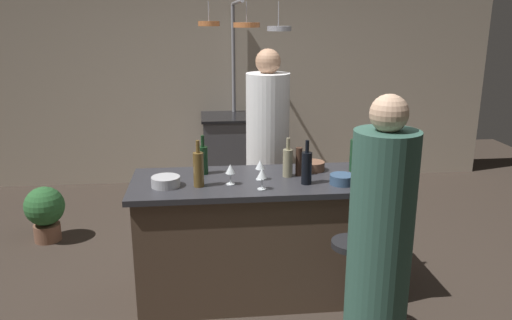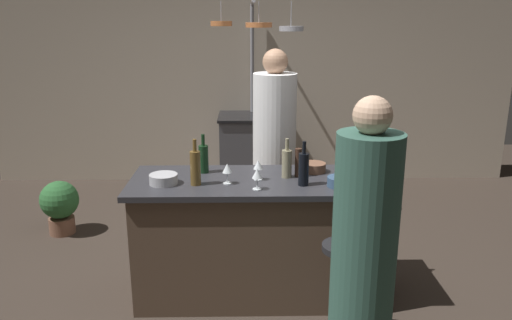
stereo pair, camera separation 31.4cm
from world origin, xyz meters
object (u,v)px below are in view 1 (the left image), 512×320
at_px(wine_bottle_white, 288,162).
at_px(mixing_bowl_steel, 166,182).
at_px(wine_bottle_amber, 198,169).
at_px(wine_bottle_dark, 307,167).
at_px(wine_glass_near_right_guest, 260,166).
at_px(wine_glass_by_chef, 230,170).
at_px(guest_right, 379,255).
at_px(mixing_bowl_blue, 342,179).
at_px(potted_plant, 45,210).
at_px(mixing_bowl_wooden, 313,166).
at_px(stove_range, 236,152).
at_px(wine_bottle_red, 203,159).
at_px(chef, 267,159).
at_px(bar_stool_right, 350,285).
at_px(wine_glass_near_left_guest, 262,174).
at_px(wine_bottle_green, 354,154).
at_px(pepper_mill, 299,162).

distance_m(wine_bottle_white, mixing_bowl_steel, 0.88).
relative_size(wine_bottle_white, wine_bottle_amber, 0.89).
relative_size(wine_bottle_dark, wine_glass_near_right_guest, 2.12).
bearing_deg(wine_glass_by_chef, guest_right, -49.37).
distance_m(wine_glass_near_right_guest, mixing_bowl_blue, 0.58).
xyz_separation_m(potted_plant, mixing_bowl_wooden, (2.28, -0.95, 0.64)).
bearing_deg(mixing_bowl_steel, stove_range, 75.77).
height_order(wine_bottle_white, wine_bottle_red, wine_bottle_red).
height_order(chef, mixing_bowl_blue, chef).
distance_m(bar_stool_right, wine_bottle_amber, 1.25).
bearing_deg(wine_glass_near_left_guest, stove_range, 89.96).
xyz_separation_m(wine_glass_near_right_guest, mixing_bowl_blue, (0.55, -0.15, -0.07)).
relative_size(wine_glass_near_left_guest, wine_glass_by_chef, 1.00).
relative_size(bar_stool_right, guest_right, 0.41).
distance_m(wine_bottle_red, wine_glass_by_chef, 0.32).
relative_size(wine_glass_near_left_guest, mixing_bowl_steel, 0.75).
relative_size(guest_right, mixing_bowl_blue, 9.66).
bearing_deg(wine_bottle_red, mixing_bowl_wooden, 0.04).
distance_m(wine_bottle_white, wine_bottle_green, 0.52).
height_order(wine_bottle_white, mixing_bowl_blue, wine_bottle_white).
xyz_separation_m(wine_bottle_green, mixing_bowl_blue, (-0.17, -0.29, -0.09)).
height_order(pepper_mill, wine_bottle_green, wine_bottle_green).
relative_size(stove_range, wine_glass_by_chef, 6.10).
height_order(chef, potted_plant, chef).
bearing_deg(wine_bottle_dark, stove_range, 97.06).
relative_size(potted_plant, mixing_bowl_steel, 2.66).
bearing_deg(guest_right, wine_glass_near_right_guest, 119.39).
relative_size(pepper_mill, wine_glass_by_chef, 1.44).
bearing_deg(wine_bottle_white, chef, 93.43).
bearing_deg(mixing_bowl_steel, bar_stool_right, -24.51).
distance_m(wine_bottle_red, mixing_bowl_blue, 1.01).
distance_m(stove_range, mixing_bowl_wooden, 2.37).
bearing_deg(wine_glass_near_right_guest, mixing_bowl_blue, -15.40).
height_order(potted_plant, wine_glass_by_chef, wine_glass_by_chef).
xyz_separation_m(wine_bottle_amber, wine_glass_near_right_guest, (0.43, 0.10, -0.02)).
xyz_separation_m(wine_bottle_white, wine_bottle_dark, (0.10, -0.18, 0.01)).
xyz_separation_m(bar_stool_right, guest_right, (0.04, -0.36, 0.39)).
height_order(pepper_mill, wine_glass_by_chef, pepper_mill).
relative_size(wine_bottle_amber, mixing_bowl_steel, 1.65).
bearing_deg(wine_bottle_red, wine_bottle_white, -11.93).
relative_size(pepper_mill, mixing_bowl_wooden, 1.19).
xyz_separation_m(wine_bottle_green, mixing_bowl_wooden, (-0.30, 0.05, -0.09)).
xyz_separation_m(wine_glass_near_right_guest, wine_glass_near_left_guest, (-0.01, -0.21, 0.00)).
bearing_deg(mixing_bowl_steel, chef, 48.22).
xyz_separation_m(wine_bottle_red, wine_bottle_green, (1.12, -0.05, 0.02)).
height_order(stove_range, wine_bottle_white, wine_bottle_white).
bearing_deg(mixing_bowl_wooden, mixing_bowl_blue, -68.48).
xyz_separation_m(chef, wine_glass_by_chef, (-0.37, -0.92, 0.19)).
relative_size(wine_bottle_green, wine_glass_by_chef, 2.24).
distance_m(chef, guest_right, 1.84).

